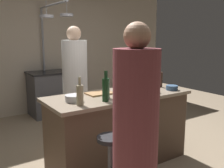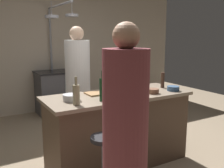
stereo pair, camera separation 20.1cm
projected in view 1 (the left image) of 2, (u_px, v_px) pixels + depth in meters
ground_plane at (118, 162)px, 3.28m from camera, size 9.00×9.00×0.00m
back_wall at (41, 50)px, 5.37m from camera, size 6.40×0.16×2.60m
kitchen_island at (119, 129)px, 3.19m from camera, size 1.80×0.72×0.90m
stove_range at (50, 93)px, 5.20m from camera, size 0.80×0.64×0.89m
chef at (75, 90)px, 3.80m from camera, size 0.37×0.37×1.74m
bar_stool_left at (111, 167)px, 2.41m from camera, size 0.28×0.28×0.68m
guest_left at (135, 140)px, 2.01m from camera, size 0.36×0.36×1.70m
overhead_pot_rack at (50, 35)px, 4.69m from camera, size 0.57×1.30×2.17m
cutting_board at (100, 93)px, 3.11m from camera, size 0.32×0.22×0.02m
pepper_mill at (161, 80)px, 3.51m from camera, size 0.05×0.05×0.21m
wine_bottle_red at (105, 89)px, 2.74m from camera, size 0.07×0.07×0.33m
wine_bottle_green at (107, 88)px, 2.88m from camera, size 0.07×0.07×0.31m
wine_bottle_white at (80, 95)px, 2.58m from camera, size 0.07×0.07×0.29m
wine_glass_near_left_guest at (121, 81)px, 3.37m from camera, size 0.07×0.07×0.15m
wine_glass_by_chef at (136, 80)px, 3.44m from camera, size 0.07×0.07×0.15m
wine_glass_near_right_guest at (117, 84)px, 3.18m from camera, size 0.07×0.07×0.15m
mixing_bowl_blue at (172, 88)px, 3.34m from camera, size 0.15×0.15×0.06m
mixing_bowl_wooden at (153, 90)px, 3.17m from camera, size 0.14×0.14×0.06m
mixing_bowl_steel at (74, 98)px, 2.75m from camera, size 0.19×0.19×0.07m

